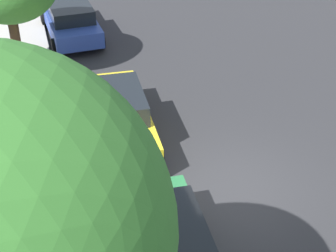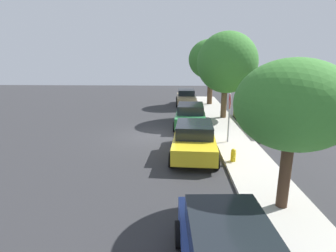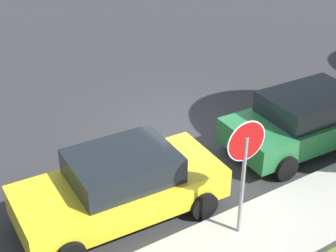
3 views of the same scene
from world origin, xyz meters
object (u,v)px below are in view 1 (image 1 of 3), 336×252
at_px(stop_sign, 43,123).
at_px(parked_car_yellow, 114,115).
at_px(parked_car_blue, 70,20).
at_px(fire_hydrant, 52,117).

bearing_deg(stop_sign, parked_car_yellow, -48.48).
xyz_separation_m(stop_sign, parked_car_blue, (9.41, -1.65, -1.17)).
relative_size(parked_car_yellow, fire_hydrant, 6.35).
bearing_deg(parked_car_blue, fire_hydrant, 168.22).
bearing_deg(parked_car_yellow, fire_hydrant, 56.67).
bearing_deg(fire_hydrant, stop_sign, 174.47).
bearing_deg(fire_hydrant, parked_car_yellow, -123.33).
bearing_deg(stop_sign, parked_car_blue, -9.96).
xyz_separation_m(parked_car_yellow, parked_car_blue, (7.72, 0.26, -0.04)).
relative_size(parked_car_yellow, parked_car_blue, 0.98).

